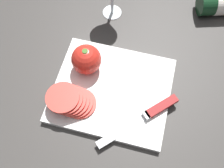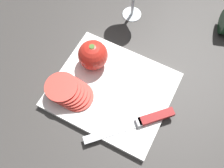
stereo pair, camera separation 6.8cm
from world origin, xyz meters
The scene contains 5 objects.
ground_plane centered at (0.00, 0.00, 0.00)m, with size 3.00×3.00×0.00m, color #383533.
cutting_board centered at (0.04, -0.01, 0.01)m, with size 0.31×0.27×0.02m.
whole_tomato centered at (0.12, -0.06, 0.06)m, with size 0.08×0.08×0.08m.
knife centered at (-0.08, 0.02, 0.02)m, with size 0.18×0.19×0.01m.
tomato_slice_stack_near centered at (0.13, 0.05, 0.04)m, with size 0.13×0.09×0.04m.
Camera 1 is at (-0.03, 0.28, 0.66)m, focal length 42.00 mm.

